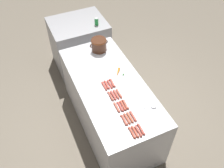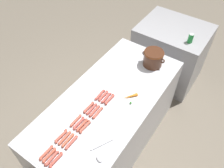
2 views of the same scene
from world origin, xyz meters
The scene contains 27 objects.
ground_plane centered at (0.00, 0.00, 0.00)m, with size 20.00×20.00×0.00m, color #756B5B.
griddle_counter centered at (0.00, 0.00, 0.46)m, with size 0.88×1.92×0.92m.
back_cabinet centered at (0.06, 1.55, 0.47)m, with size 0.97×0.80×0.94m, color #A0A0A4.
hot_dog_0 centered at (-0.09, -0.82, 0.93)m, with size 0.03×0.17×0.03m.
hot_dog_1 centered at (-0.09, -0.63, 0.93)m, with size 0.04×0.17×0.03m.
hot_dog_2 centered at (-0.09, -0.42, 0.93)m, with size 0.03×0.17×0.03m.
hot_dog_3 centered at (-0.09, -0.23, 0.93)m, with size 0.03×0.17×0.03m.
hot_dog_4 centered at (-0.09, -0.03, 0.93)m, with size 0.03×0.17×0.03m.
hot_dog_5 centered at (-0.05, -0.82, 0.93)m, with size 0.03×0.17×0.03m.
hot_dog_6 centered at (-0.05, -0.62, 0.93)m, with size 0.03×0.17×0.03m.
hot_dog_7 centered at (-0.05, -0.43, 0.93)m, with size 0.04×0.17×0.03m.
hot_dog_8 centered at (-0.05, -0.23, 0.93)m, with size 0.03×0.17×0.03m.
hot_dog_9 centered at (-0.05, -0.03, 0.93)m, with size 0.03×0.17×0.03m.
hot_dog_10 centered at (-0.01, -0.83, 0.93)m, with size 0.03×0.17×0.03m.
hot_dog_11 centered at (-0.01, -0.62, 0.93)m, with size 0.03×0.17×0.03m.
hot_dog_12 centered at (-0.01, -0.43, 0.93)m, with size 0.03×0.17×0.03m.
hot_dog_13 centered at (-0.01, -0.23, 0.93)m, with size 0.03×0.17×0.03m.
hot_dog_14 centered at (-0.01, -0.03, 0.93)m, with size 0.03×0.17×0.03m.
hot_dog_15 centered at (0.02, -0.82, 0.93)m, with size 0.03×0.17×0.03m.
hot_dog_16 centered at (0.03, -0.62, 0.93)m, with size 0.03×0.17×0.03m.
hot_dog_17 centered at (0.02, -0.43, 0.93)m, with size 0.04×0.17×0.03m.
hot_dog_18 centered at (0.03, -0.23, 0.93)m, with size 0.03×0.17×0.03m.
hot_dog_19 centered at (0.03, -0.03, 0.93)m, with size 0.04×0.17×0.03m.
bean_pot centered at (0.14, 0.71, 1.03)m, with size 0.29×0.24×0.19m.
serving_spoon centered at (0.30, -0.56, 0.93)m, with size 0.16×0.26×0.02m.
carrot centered at (0.18, 0.12, 0.93)m, with size 0.13×0.16×0.03m.
soda_can centered at (0.35, 1.34, 1.00)m, with size 0.07×0.07×0.13m.
Camera 1 is at (-0.90, -2.07, 3.28)m, focal length 38.97 mm.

